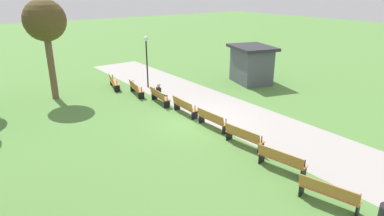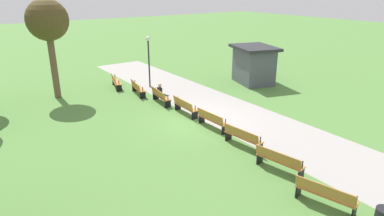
{
  "view_description": "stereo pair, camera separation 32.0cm",
  "coord_description": "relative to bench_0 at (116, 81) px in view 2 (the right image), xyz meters",
  "views": [
    {
      "loc": [
        12.91,
        -9.95,
        6.61
      ],
      "look_at": [
        0.0,
        -0.45,
        0.8
      ],
      "focal_mm": 31.39,
      "sensor_mm": 36.0,
      "label": 1
    },
    {
      "loc": [
        13.09,
        -9.69,
        6.61
      ],
      "look_at": [
        0.0,
        -0.45,
        0.8
      ],
      "focal_mm": 31.39,
      "sensor_mm": 36.0,
      "label": 2
    }
  ],
  "objects": [
    {
      "name": "person_seated",
      "position": [
        4.49,
        1.01,
        0.16
      ],
      "size": [
        0.36,
        0.55,
        1.2
      ],
      "rotation": [
        0.0,
        0.0,
        -0.11
      ],
      "color": "black",
      "rests_on": "ground"
    },
    {
      "name": "bench_5",
      "position": [
        11.73,
        0.85,
        0.0
      ],
      "size": [
        1.92,
        0.67,
        0.89
      ],
      "rotation": [
        0.0,
        0.0,
        0.11
      ],
      "color": "#B27538",
      "rests_on": "ground"
    },
    {
      "name": "lamp_post",
      "position": [
        1.17,
        2.03,
        2.01
      ],
      "size": [
        0.32,
        0.32,
        3.52
      ],
      "color": "black",
      "rests_on": "ground"
    },
    {
      "name": "path_paving",
      "position": [
        8.19,
        3.28,
        -0.47
      ],
      "size": [
        30.88,
        4.04,
        0.01
      ],
      "primitive_type": "cube",
      "color": "#A39E99",
      "rests_on": "ground"
    },
    {
      "name": "bench_4",
      "position": [
        9.37,
        1.02,
        0.0
      ],
      "size": [
        1.9,
        0.54,
        0.89
      ],
      "rotation": [
        0.0,
        0.0,
        0.04
      ],
      "color": "#B27538",
      "rests_on": "ground"
    },
    {
      "name": "bench_3",
      "position": [
        7.01,
        1.02,
        0.0
      ],
      "size": [
        1.9,
        0.54,
        0.89
      ],
      "rotation": [
        0.0,
        0.0,
        -0.04
      ],
      "color": "#B27538",
      "rests_on": "ground"
    },
    {
      "name": "bench_2",
      "position": [
        4.65,
        0.85,
        0.0
      ],
      "size": [
        1.92,
        0.67,
        0.89
      ],
      "rotation": [
        0.0,
        0.0,
        -0.11
      ],
      "color": "#B27538",
      "rests_on": "ground"
    },
    {
      "name": "ground_plane",
      "position": [
        8.19,
        1.11,
        -0.48
      ],
      "size": [
        120.0,
        120.0,
        0.0
      ],
      "primitive_type": "plane",
      "color": "#54843D"
    },
    {
      "name": "tree_3",
      "position": [
        -0.14,
        -3.85,
        4.19
      ],
      "size": [
        2.45,
        2.45,
        6.0
      ],
      "color": "brown",
      "rests_on": "ground"
    },
    {
      "name": "bench_6",
      "position": [
        14.07,
        0.51,
        0.0
      ],
      "size": [
        1.93,
        0.8,
        0.89
      ],
      "rotation": [
        0.0,
        0.0,
        0.18
      ],
      "color": "#B27538",
      "rests_on": "ground"
    },
    {
      "name": "kiosk",
      "position": [
        4.51,
        8.68,
        0.9
      ],
      "size": [
        3.88,
        3.41,
        2.67
      ],
      "rotation": [
        0.0,
        0.0,
        -0.29
      ],
      "color": "#4C515B",
      "rests_on": "ground"
    },
    {
      "name": "bench_0",
      "position": [
        0.0,
        0.0,
        0.0
      ],
      "size": [
        1.94,
        0.93,
        0.89
      ],
      "rotation": [
        0.0,
        0.0,
        -0.25
      ],
      "color": "#B27538",
      "rests_on": "ground"
    },
    {
      "name": "bench_7",
      "position": [
        16.38,
        0.0,
        0.0
      ],
      "size": [
        1.94,
        0.93,
        0.89
      ],
      "rotation": [
        0.0,
        0.0,
        0.25
      ],
      "color": "#B27538",
      "rests_on": "ground"
    },
    {
      "name": "bench_1",
      "position": [
        2.31,
        0.51,
        0.0
      ],
      "size": [
        1.93,
        0.8,
        0.89
      ],
      "rotation": [
        0.0,
        0.0,
        -0.18
      ],
      "color": "#B27538",
      "rests_on": "ground"
    }
  ]
}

